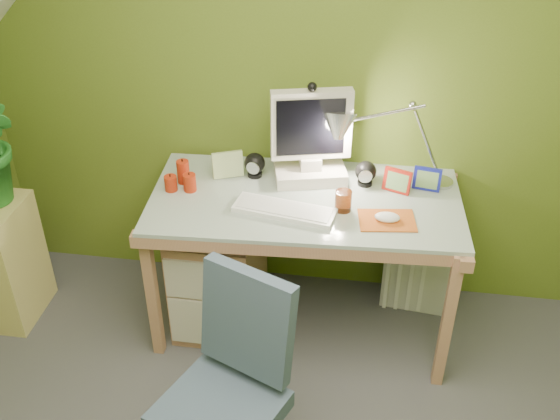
# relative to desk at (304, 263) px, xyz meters

# --- Properties ---
(wall_back) EXTENTS (3.20, 0.01, 2.40)m
(wall_back) POSITION_rel_desk_xyz_m (-0.09, 0.37, 0.81)
(wall_back) COLOR olive
(wall_back) RESTS_ON floor
(desk) EXTENTS (1.49, 0.80, 0.78)m
(desk) POSITION_rel_desk_xyz_m (0.00, 0.00, 0.00)
(desk) COLOR #AF795C
(desk) RESTS_ON floor
(monitor) EXTENTS (0.42, 0.31, 0.52)m
(monitor) POSITION_rel_desk_xyz_m (-0.00, 0.18, 0.65)
(monitor) COLOR silver
(monitor) RESTS_ON desk
(speaker_left) EXTENTS (0.12, 0.12, 0.12)m
(speaker_left) POSITION_rel_desk_xyz_m (-0.27, 0.16, 0.45)
(speaker_left) COLOR black
(speaker_left) RESTS_ON desk
(speaker_right) EXTENTS (0.12, 0.12, 0.12)m
(speaker_right) POSITION_rel_desk_xyz_m (0.27, 0.16, 0.45)
(speaker_right) COLOR black
(speaker_right) RESTS_ON desk
(keyboard) EXTENTS (0.48, 0.23, 0.02)m
(keyboard) POSITION_rel_desk_xyz_m (-0.08, -0.14, 0.40)
(keyboard) COLOR white
(keyboard) RESTS_ON desk
(mousepad) EXTENTS (0.27, 0.21, 0.01)m
(mousepad) POSITION_rel_desk_xyz_m (0.38, -0.14, 0.39)
(mousepad) COLOR #B8551C
(mousepad) RESTS_ON desk
(mouse) EXTENTS (0.12, 0.07, 0.04)m
(mouse) POSITION_rel_desk_xyz_m (0.38, -0.14, 0.41)
(mouse) COLOR white
(mouse) RESTS_ON mousepad
(amber_tumbler) EXTENTS (0.09, 0.09, 0.10)m
(amber_tumbler) POSITION_rel_desk_xyz_m (0.18, -0.08, 0.44)
(amber_tumbler) COLOR #8B3A14
(amber_tumbler) RESTS_ON desk
(candle_cluster) EXTENTS (0.18, 0.17, 0.12)m
(candle_cluster) POSITION_rel_desk_xyz_m (-0.60, 0.01, 0.45)
(candle_cluster) COLOR #AE280F
(candle_cluster) RESTS_ON desk
(photo_frame_red) EXTENTS (0.13, 0.07, 0.11)m
(photo_frame_red) POSITION_rel_desk_xyz_m (0.42, 0.12, 0.45)
(photo_frame_red) COLOR #B11D12
(photo_frame_red) RESTS_ON desk
(photo_frame_blue) EXTENTS (0.13, 0.04, 0.11)m
(photo_frame_blue) POSITION_rel_desk_xyz_m (0.56, 0.16, 0.44)
(photo_frame_blue) COLOR #161D9C
(photo_frame_blue) RESTS_ON desk
(photo_frame_green) EXTENTS (0.15, 0.08, 0.13)m
(photo_frame_green) POSITION_rel_desk_xyz_m (-0.40, 0.14, 0.45)
(photo_frame_green) COLOR beige
(photo_frame_green) RESTS_ON desk
(desk_lamp) EXTENTS (0.65, 0.39, 0.65)m
(desk_lamp) POSITION_rel_desk_xyz_m (0.45, 0.18, 0.71)
(desk_lamp) COLOR #B4B4B9
(desk_lamp) RESTS_ON desk
(side_ledge) EXTENTS (0.25, 0.38, 0.67)m
(side_ledge) POSITION_rel_desk_xyz_m (-1.52, -0.15, -0.05)
(side_ledge) COLOR #D2C06E
(side_ledge) RESTS_ON floor
(task_chair) EXTENTS (0.62, 0.62, 0.86)m
(task_chair) POSITION_rel_desk_xyz_m (-0.20, -0.99, 0.04)
(task_chair) COLOR #3A4B5F
(task_chair) RESTS_ON floor
(radiator) EXTENTS (0.37, 0.18, 0.36)m
(radiator) POSITION_rel_desk_xyz_m (0.59, 0.23, -0.21)
(radiator) COLOR silver
(radiator) RESTS_ON floor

